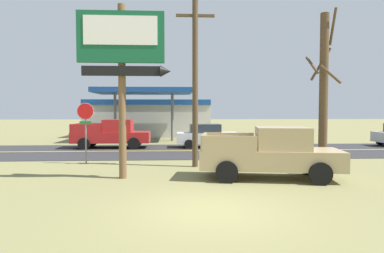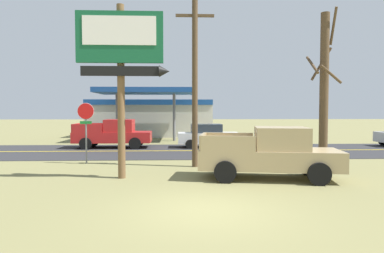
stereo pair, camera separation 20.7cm
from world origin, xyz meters
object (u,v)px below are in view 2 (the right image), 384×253
Objects in this scene: pickup_red_on_road at (114,134)px; car_white_mid_lane at (208,136)px; bare_tree at (324,87)px; pickup_tan_parked_on_lawn at (271,153)px; gas_station at (151,117)px; motel_sign at (122,57)px; utility_pole at (195,71)px; stop_sign at (86,122)px.

pickup_red_on_road is 6.47m from car_white_mid_lane.
bare_tree is 1.72× the size of car_white_mid_lane.
pickup_red_on_road is (-7.87, 10.99, 0.00)m from pickup_tan_parked_on_lawn.
gas_station is at bearing 105.66° from pickup_tan_parked_on_lawn.
gas_station is (-0.61, 21.82, -2.65)m from motel_sign.
pickup_red_on_road is (-5.15, 8.07, -3.42)m from utility_pole.
bare_tree reaches higher than car_white_mid_lane.
stop_sign is 5.84m from utility_pole.
utility_pole is 5.25m from pickup_tan_parked_on_lawn.
utility_pole is 10.16m from pickup_red_on_road.
car_white_mid_lane is at bearing 46.68° from stop_sign.
utility_pole is (2.86, 2.68, -0.21)m from motel_sign.
motel_sign reaches higher than stop_sign.
motel_sign is at bearing -58.07° from stop_sign.
motel_sign reaches higher than pickup_red_on_road.
motel_sign is 9.28m from bare_tree.
stop_sign is at bearing -133.32° from car_white_mid_lane.
stop_sign is 0.70× the size of car_white_mid_lane.
pickup_tan_parked_on_lawn is at bearing -2.52° from motel_sign.
pickup_red_on_road is at bearing -180.00° from car_white_mid_lane.
pickup_tan_parked_on_lawn reaches higher than car_white_mid_lane.
car_white_mid_lane is (6.55, 6.94, -1.20)m from stop_sign.
stop_sign is at bearing 174.12° from bare_tree.
utility_pole is at bearing 179.73° from bare_tree.
pickup_red_on_road is at bearing 102.06° from motel_sign.
gas_station reaches higher than pickup_red_on_road.
pickup_tan_parked_on_lawn is (2.72, -2.92, -3.42)m from utility_pole.
stop_sign is 0.41× the size of bare_tree.
bare_tree reaches higher than pickup_tan_parked_on_lawn.
utility_pole reaches higher than motel_sign.
stop_sign is 18.10m from gas_station.
utility_pole is 19.61m from gas_station.
motel_sign is 11.57m from pickup_red_on_road.
motel_sign is at bearing -88.40° from gas_station.
pickup_tan_parked_on_lawn is (-3.27, -2.90, -2.68)m from bare_tree.
stop_sign is at bearing -95.58° from gas_station.
utility_pole is 6.03m from bare_tree.
stop_sign is 8.98m from pickup_tan_parked_on_lawn.
motel_sign is at bearing -136.87° from utility_pole.
bare_tree reaches higher than stop_sign.
car_white_mid_lane is at bearing -66.64° from gas_station.
car_white_mid_lane is (4.17, 10.74, -3.76)m from motel_sign.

